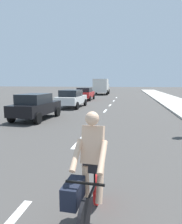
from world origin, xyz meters
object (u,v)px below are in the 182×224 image
Objects in this scene: delivery_truck at (101,86)px; parked_car_black at (36,106)px; parked_car_red at (85,93)px; parked_car_white at (72,98)px; cyclist at (88,174)px.

parked_car_black is at bearing -92.66° from delivery_truck.
delivery_truck reaches higher than parked_car_red.
parked_car_black is 0.94× the size of parked_car_red.
parked_car_black is at bearing -92.91° from parked_car_white.
cyclist is at bearing -71.86° from parked_car_white.
delivery_truck reaches higher than cyclist.
parked_car_white is at bearing -70.90° from cyclist.
parked_car_black is 0.64× the size of delivery_truck.
parked_car_black is at bearing -57.75° from cyclist.
delivery_truck is at bearing -80.30° from cyclist.
cyclist is 23.18m from parked_car_red.
parked_car_white is at bearing 88.91° from parked_car_black.
cyclist is 0.29× the size of delivery_truck.
parked_car_red is (-4.92, 22.66, 0.01)m from cyclist.
delivery_truck is (0.46, 12.16, 0.67)m from parked_car_red.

